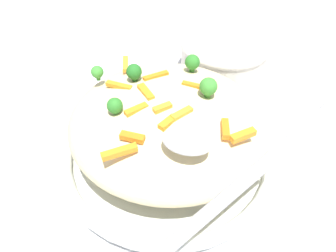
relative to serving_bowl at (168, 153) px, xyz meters
The scene contains 23 objects.
ground_plane 0.02m from the serving_bowl, ahead, with size 2.40×2.40×0.00m, color silver.
serving_bowl is the anchor object (origin of this frame).
pasta_mound 0.06m from the serving_bowl, ahead, with size 0.28×0.27×0.10m, color beige.
carrot_piece_0 0.12m from the serving_bowl, 132.32° to the left, with size 0.03×0.01×0.01m, color orange.
carrot_piece_1 0.13m from the serving_bowl, ahead, with size 0.04×0.01×0.01m, color orange.
carrot_piece_2 0.12m from the serving_bowl, 104.96° to the left, with size 0.03×0.01×0.01m, color orange.
carrot_piece_3 0.14m from the serving_bowl, 155.57° to the left, with size 0.03×0.01×0.01m, color orange.
carrot_piece_4 0.15m from the serving_bowl, 75.41° to the left, with size 0.04×0.01×0.01m, color orange.
carrot_piece_5 0.15m from the serving_bowl, 157.68° to the left, with size 0.03×0.01×0.01m, color orange.
carrot_piece_6 0.12m from the serving_bowl, 133.02° to the right, with size 0.04×0.01×0.01m, color orange.
carrot_piece_7 0.12m from the serving_bowl, 87.58° to the left, with size 0.02×0.01×0.01m, color orange.
carrot_piece_8 0.12m from the serving_bowl, 46.73° to the left, with size 0.03×0.01×0.01m, color orange.
carrot_piece_9 0.12m from the serving_bowl, 54.63° to the right, with size 0.04×0.01×0.01m, color orange.
carrot_piece_10 0.12m from the serving_bowl, ahead, with size 0.03×0.01×0.01m, color orange.
carrot_piece_11 0.14m from the serving_bowl, 74.96° to the left, with size 0.03×0.01×0.01m, color orange.
carrot_piece_12 0.15m from the serving_bowl, 37.08° to the right, with size 0.04×0.01×0.01m, color orange.
broccoli_floret_0 0.14m from the serving_bowl, 26.32° to the right, with size 0.02×0.02×0.03m.
broccoli_floret_1 0.16m from the serving_bowl, 10.02° to the right, with size 0.02×0.02×0.02m.
broccoli_floret_2 0.14m from the serving_bowl, 101.60° to the right, with size 0.02×0.02×0.03m.
broccoli_floret_3 0.14m from the serving_bowl, 160.62° to the right, with size 0.02×0.02×0.03m.
broccoli_floret_4 0.14m from the serving_bowl, 35.97° to the left, with size 0.02×0.02×0.02m.
serving_spoon 0.18m from the serving_bowl, 124.52° to the left, with size 0.16×0.15×0.08m.
companion_bowl 0.27m from the serving_bowl, 99.49° to the right, with size 0.18×0.18×0.08m.
Camera 1 is at (-0.09, 0.31, 0.39)m, focal length 33.66 mm.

